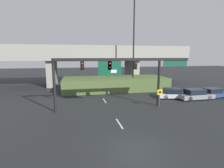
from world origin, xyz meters
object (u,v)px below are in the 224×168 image
(parked_sedan_far_right, at_px, (213,93))
(speed_limit_sign, at_px, (160,96))
(signal_gantry, at_px, (120,68))
(parked_sedan_near_right, at_px, (173,94))
(parked_sedan_mid_right, at_px, (195,95))
(highway_light_pole_near, at_px, (134,36))

(parked_sedan_far_right, bearing_deg, speed_limit_sign, -169.52)
(signal_gantry, distance_m, parked_sedan_near_right, 9.87)
(signal_gantry, distance_m, parked_sedan_mid_right, 11.93)
(speed_limit_sign, height_order, parked_sedan_near_right, speed_limit_sign)
(highway_light_pole_near, distance_m, parked_sedan_mid_right, 13.51)
(parked_sedan_mid_right, bearing_deg, speed_limit_sign, -159.20)
(parked_sedan_near_right, relative_size, parked_sedan_far_right, 1.01)
(signal_gantry, xyz_separation_m, parked_sedan_far_right, (14.24, 2.23, -3.97))
(signal_gantry, relative_size, speed_limit_sign, 7.02)
(speed_limit_sign, distance_m, parked_sedan_mid_right, 7.30)
(speed_limit_sign, xyz_separation_m, parked_sedan_near_right, (4.10, 4.02, -0.80))
(parked_sedan_mid_right, bearing_deg, highway_light_pole_near, 124.13)
(highway_light_pole_near, relative_size, parked_sedan_mid_right, 3.65)
(signal_gantry, distance_m, parked_sedan_far_right, 14.95)
(highway_light_pole_near, bearing_deg, signal_gantry, -115.81)
(highway_light_pole_near, height_order, parked_sedan_mid_right, highway_light_pole_near)
(signal_gantry, xyz_separation_m, parked_sedan_near_right, (8.50, 3.08, -3.96))
(parked_sedan_mid_right, bearing_deg, parked_sedan_far_right, 6.62)
(parked_sedan_near_right, xyz_separation_m, parked_sedan_far_right, (5.74, -0.85, -0.01))
(parked_sedan_mid_right, relative_size, parked_sedan_far_right, 1.06)
(parked_sedan_near_right, bearing_deg, speed_limit_sign, -123.11)
(parked_sedan_far_right, bearing_deg, parked_sedan_near_right, 164.21)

